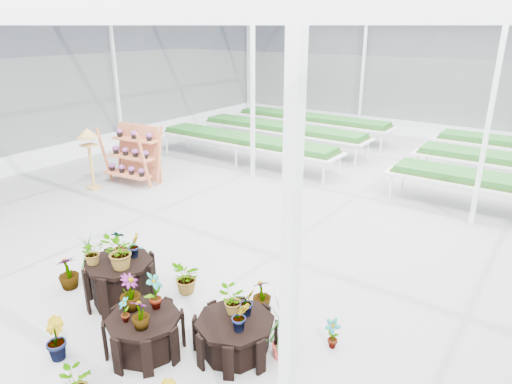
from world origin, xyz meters
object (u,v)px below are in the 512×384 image
Objects in this scene: plinth_low at (235,336)px; shelf_rack at (132,155)px; plinth_mid at (145,334)px; plinth_tall at (121,282)px; bird_table at (90,159)px.

shelf_rack is (-6.69, 4.02, 0.56)m from plinth_low.
plinth_low is at bearing 34.99° from plinth_mid.
bird_table reaches higher than plinth_tall.
bird_table is (-0.48, -0.99, 0.04)m from shelf_rack.
plinth_mid is at bearing -29.61° from bird_table.
shelf_rack is (-4.49, 4.12, 0.44)m from plinth_tall.
bird_table is (-7.16, 3.03, 0.59)m from plinth_low.
plinth_mid reaches higher than plinth_low.
plinth_mid is 7.41m from shelf_rack.
plinth_low is 7.82m from shelf_rack.
shelf_rack reaches higher than plinth_tall.
plinth_tall is at bearing 153.43° from plinth_mid.
shelf_rack reaches higher than plinth_mid.
plinth_mid is at bearing -145.01° from plinth_low.
plinth_low is (2.20, 0.10, -0.12)m from plinth_tall.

